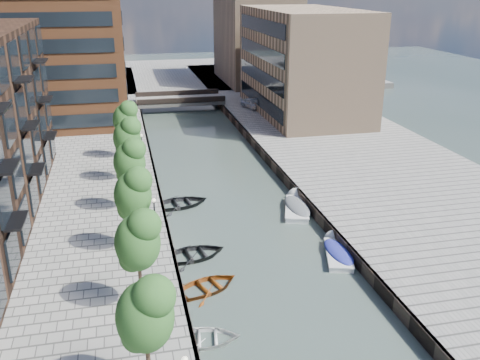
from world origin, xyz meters
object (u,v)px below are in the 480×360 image
object	(u,v)px
sloop_1	(193,258)
motorboat_4	(297,207)
tree_2	(137,239)
tree_1	(145,312)
bridge	(180,100)
tree_5	(127,136)
tree_3	(133,192)
tree_4	(129,160)
sloop_2	(207,289)
sloop_4	(180,206)
tree_6	(125,118)
car	(252,103)
sloop_3	(204,342)
motorboat_3	(338,252)

from	to	relation	value
sloop_1	motorboat_4	xyz separation A→B (m)	(9.90, 6.58, 0.22)
motorboat_4	tree_2	bearing A→B (deg)	-135.62
tree_1	motorboat_4	xyz separation A→B (m)	(13.77, 20.48, -5.08)
bridge	tree_5	distance (m)	34.30
tree_3	bridge	bearing A→B (deg)	79.75
tree_4	motorboat_4	world-z (taller)	tree_4
tree_5	motorboat_4	distance (m)	16.49
bridge	sloop_2	bearing A→B (deg)	-94.83
tree_2	sloop_4	size ratio (longest dim) A/B	1.19
sloop_1	tree_6	bearing A→B (deg)	-0.92
bridge	sloop_2	distance (m)	51.64
tree_3	motorboat_4	distance (m)	16.05
tree_5	car	world-z (taller)	tree_5
bridge	tree_6	bearing A→B (deg)	-108.10
tree_5	sloop_4	size ratio (longest dim) A/B	1.19
sloop_2	sloop_3	xyz separation A→B (m)	(-1.05, -5.13, 0.00)
bridge	sloop_3	size ratio (longest dim) A/B	3.22
tree_6	sloop_2	distance (m)	26.32
tree_5	tree_6	size ratio (longest dim) A/B	1.00
tree_4	tree_3	bearing A→B (deg)	-90.00
sloop_2	motorboat_3	world-z (taller)	motorboat_3
sloop_2	sloop_4	xyz separation A→B (m)	(-0.09, 13.76, 0.00)
tree_1	motorboat_3	distance (m)	19.23
tree_1	tree_3	size ratio (longest dim) A/B	1.00
tree_1	bridge	bearing A→B (deg)	82.07
car	tree_2	bearing A→B (deg)	-127.60
sloop_1	car	xyz separation A→B (m)	(14.39, 40.84, 1.73)
sloop_3	sloop_1	bearing A→B (deg)	2.34
motorboat_3	tree_2	bearing A→B (deg)	-159.99
tree_6	sloop_4	distance (m)	13.45
sloop_3	sloop_4	size ratio (longest dim) A/B	0.81
tree_2	sloop_1	xyz separation A→B (m)	(3.87, 6.90, -5.31)
tree_5	car	distance (m)	32.58
tree_2	sloop_1	size ratio (longest dim) A/B	1.26
sloop_3	sloop_2	bearing A→B (deg)	-4.56
tree_3	sloop_2	distance (m)	8.07
sloop_4	car	world-z (taller)	car
tree_1	sloop_3	world-z (taller)	tree_1
bridge	car	size ratio (longest dim) A/B	3.04
motorboat_4	sloop_2	bearing A→B (deg)	-131.39
sloop_4	tree_4	bearing A→B (deg)	109.02
tree_5	tree_1	bearing A→B (deg)	-90.00
sloop_2	motorboat_4	world-z (taller)	motorboat_4
motorboat_4	tree_4	bearing A→B (deg)	177.83
sloop_3	sloop_4	distance (m)	18.92
tree_2	car	world-z (taller)	tree_2
sloop_3	motorboat_3	size ratio (longest dim) A/B	0.78
tree_4	motorboat_3	world-z (taller)	tree_4
tree_1	sloop_4	size ratio (longest dim) A/B	1.19
sloop_2	tree_1	bearing A→B (deg)	134.45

